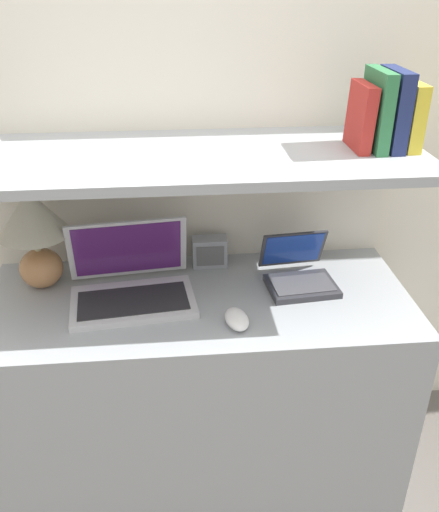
{
  "coord_description": "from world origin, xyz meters",
  "views": [
    {
      "loc": [
        -0.06,
        -1.14,
        1.67
      ],
      "look_at": [
        0.07,
        0.28,
        0.9
      ],
      "focal_mm": 38.0,
      "sensor_mm": 36.0,
      "label": 1
    }
  ],
  "objects": [
    {
      "name": "book_yellow",
      "position": [
        0.62,
        0.35,
        1.29
      ],
      "size": [
        0.04,
        0.16,
        0.19
      ],
      "color": "gold",
      "rests_on": "shelf"
    },
    {
      "name": "computer_mouse",
      "position": [
        0.1,
        0.13,
        0.78
      ],
      "size": [
        0.08,
        0.12,
        0.04
      ],
      "color": "white",
      "rests_on": "desk"
    },
    {
      "name": "book_navy",
      "position": [
        0.57,
        0.35,
        1.31
      ],
      "size": [
        0.04,
        0.17,
        0.22
      ],
      "color": "navy",
      "rests_on": "shelf"
    },
    {
      "name": "laptop_small",
      "position": [
        0.33,
        0.34,
        0.79
      ],
      "size": [
        0.24,
        0.24,
        0.16
      ],
      "color": "#333338",
      "rests_on": "desk"
    },
    {
      "name": "book_green",
      "position": [
        0.52,
        0.35,
        1.31
      ],
      "size": [
        0.03,
        0.18,
        0.22
      ],
      "color": "#2D7042",
      "rests_on": "shelf"
    },
    {
      "name": "book_red",
      "position": [
        0.48,
        0.35,
        1.29
      ],
      "size": [
        0.04,
        0.16,
        0.19
      ],
      "color": "#A82823",
      "rests_on": "shelf"
    },
    {
      "name": "laptop_large",
      "position": [
        -0.2,
        0.3,
        0.8
      ],
      "size": [
        0.4,
        0.32,
        0.23
      ],
      "color": "silver",
      "rests_on": "desk"
    },
    {
      "name": "shelf",
      "position": [
        0.0,
        0.35,
        1.19
      ],
      "size": [
        1.33,
        0.5,
        0.03
      ],
      "color": "#999EA3",
      "rests_on": "back_riser"
    },
    {
      "name": "wall_back",
      "position": [
        0.0,
        0.63,
        1.2
      ],
      "size": [
        6.0,
        0.05,
        2.4
      ],
      "color": "silver",
      "rests_on": "ground_plane"
    },
    {
      "name": "router_box",
      "position": [
        0.05,
        0.49,
        0.81
      ],
      "size": [
        0.12,
        0.06,
        0.1
      ],
      "color": "gray",
      "rests_on": "desk"
    },
    {
      "name": "back_riser",
      "position": [
        0.0,
        0.58,
        0.59
      ],
      "size": [
        1.33,
        0.04,
        1.17
      ],
      "color": "silver",
      "rests_on": "ground_plane"
    },
    {
      "name": "table_lamp",
      "position": [
        -0.49,
        0.41,
        0.96
      ],
      "size": [
        0.22,
        0.22,
        0.33
      ],
      "color": "#B27A4C",
      "rests_on": "desk"
    },
    {
      "name": "desk",
      "position": [
        0.0,
        0.28,
        0.38
      ],
      "size": [
        1.33,
        0.56,
        0.75
      ],
      "color": "#999EA3",
      "rests_on": "ground_plane"
    }
  ]
}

